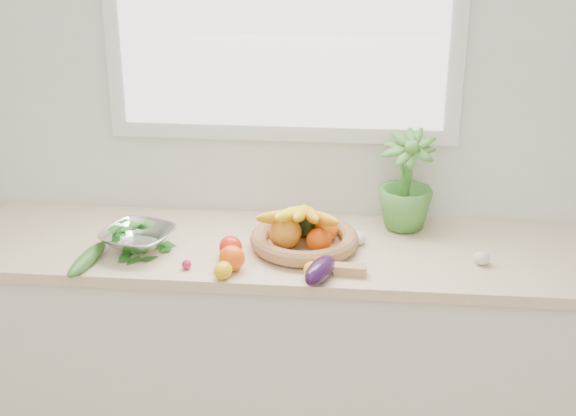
# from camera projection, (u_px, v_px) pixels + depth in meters

# --- Properties ---
(back_wall) EXTENTS (4.50, 0.02, 2.70)m
(back_wall) POSITION_uv_depth(u_px,v_px,m) (283.00, 100.00, 2.97)
(back_wall) COLOR white
(back_wall) RESTS_ON ground
(counter_cabinet) EXTENTS (2.20, 0.58, 0.86)m
(counter_cabinet) POSITION_uv_depth(u_px,v_px,m) (275.00, 356.00, 3.05)
(counter_cabinet) COLOR silver
(counter_cabinet) RESTS_ON ground
(countertop) EXTENTS (2.24, 0.62, 0.04)m
(countertop) POSITION_uv_depth(u_px,v_px,m) (275.00, 249.00, 2.88)
(countertop) COLOR beige
(countertop) RESTS_ON counter_cabinet
(orange_loose) EXTENTS (0.10, 0.10, 0.09)m
(orange_loose) POSITION_uv_depth(u_px,v_px,m) (232.00, 258.00, 2.66)
(orange_loose) COLOR #FF5308
(orange_loose) RESTS_ON countertop
(lemon_a) EXTENTS (0.07, 0.09, 0.06)m
(lemon_a) POSITION_uv_depth(u_px,v_px,m) (322.00, 266.00, 2.64)
(lemon_a) COLOR gold
(lemon_a) RESTS_ON countertop
(lemon_b) EXTENTS (0.08, 0.09, 0.06)m
(lemon_b) POSITION_uv_depth(u_px,v_px,m) (223.00, 271.00, 2.61)
(lemon_b) COLOR yellow
(lemon_b) RESTS_ON countertop
(lemon_c) EXTENTS (0.09, 0.10, 0.06)m
(lemon_c) POSITION_uv_depth(u_px,v_px,m) (313.00, 271.00, 2.61)
(lemon_c) COLOR yellow
(lemon_c) RESTS_ON countertop
(apple) EXTENTS (0.08, 0.08, 0.08)m
(apple) POSITION_uv_depth(u_px,v_px,m) (231.00, 247.00, 2.75)
(apple) COLOR red
(apple) RESTS_ON countertop
(ginger) EXTENTS (0.11, 0.05, 0.03)m
(ginger) POSITION_uv_depth(u_px,v_px,m) (350.00, 270.00, 2.64)
(ginger) COLOR tan
(ginger) RESTS_ON countertop
(garlic_a) EXTENTS (0.05, 0.05, 0.04)m
(garlic_a) POSITION_uv_depth(u_px,v_px,m) (326.00, 251.00, 2.77)
(garlic_a) COLOR silver
(garlic_a) RESTS_ON countertop
(garlic_b) EXTENTS (0.07, 0.07, 0.05)m
(garlic_b) POSITION_uv_depth(u_px,v_px,m) (358.00, 238.00, 2.86)
(garlic_b) COLOR white
(garlic_b) RESTS_ON countertop
(garlic_c) EXTENTS (0.07, 0.07, 0.05)m
(garlic_c) POSITION_uv_depth(u_px,v_px,m) (482.00, 258.00, 2.71)
(garlic_c) COLOR silver
(garlic_c) RESTS_ON countertop
(eggplant) EXTENTS (0.13, 0.20, 0.07)m
(eggplant) POSITION_uv_depth(u_px,v_px,m) (320.00, 270.00, 2.60)
(eggplant) COLOR #260D33
(eggplant) RESTS_ON countertop
(cucumber) EXTENTS (0.09, 0.27, 0.05)m
(cucumber) POSITION_uv_depth(u_px,v_px,m) (87.00, 259.00, 2.70)
(cucumber) COLOR #1B5B1B
(cucumber) RESTS_ON countertop
(radish) EXTENTS (0.04, 0.04, 0.03)m
(radish) POSITION_uv_depth(u_px,v_px,m) (187.00, 264.00, 2.68)
(radish) COLOR #BC1749
(radish) RESTS_ON countertop
(potted_herb) EXTENTS (0.23, 0.23, 0.36)m
(potted_herb) POSITION_uv_depth(u_px,v_px,m) (406.00, 180.00, 2.93)
(potted_herb) COLOR #458D33
(potted_herb) RESTS_ON countertop
(fruit_basket) EXTENTS (0.41, 0.41, 0.19)m
(fruit_basket) POSITION_uv_depth(u_px,v_px,m) (303.00, 234.00, 2.82)
(fruit_basket) COLOR #AD754D
(fruit_basket) RESTS_ON countertop
(colander_with_spinach) EXTENTS (0.30, 0.30, 0.12)m
(colander_with_spinach) POSITION_uv_depth(u_px,v_px,m) (138.00, 234.00, 2.79)
(colander_with_spinach) COLOR silver
(colander_with_spinach) RESTS_ON countertop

